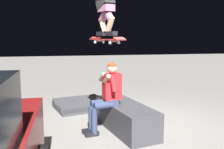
{
  "coord_description": "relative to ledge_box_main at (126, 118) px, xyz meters",
  "views": [
    {
      "loc": [
        -4.91,
        1.42,
        1.86
      ],
      "look_at": [
        -0.1,
        0.47,
        1.13
      ],
      "focal_mm": 41.62,
      "sensor_mm": 36.0,
      "label": 1
    }
  ],
  "objects": [
    {
      "name": "ground_plane",
      "position": [
        0.12,
        -0.19,
        -0.26
      ],
      "size": [
        40.0,
        40.0,
        0.0
      ],
      "primitive_type": "plane",
      "color": "gray"
    },
    {
      "name": "skateboard",
      "position": [
        0.02,
        0.38,
        1.52
      ],
      "size": [
        1.03,
        0.54,
        0.13
      ],
      "color": "#B72D2D"
    },
    {
      "name": "person_sitting_on_ledge",
      "position": [
        -0.01,
        0.38,
        0.5
      ],
      "size": [
        0.59,
        0.78,
        1.36
      ],
      "color": "#2D3856",
      "rests_on": "ground"
    },
    {
      "name": "skater_airborne",
      "position": [
        0.07,
        0.4,
        2.21
      ],
      "size": [
        0.63,
        0.86,
        1.12
      ],
      "color": "black"
    },
    {
      "name": "kicker_ramp",
      "position": [
        1.72,
        0.88,
        -0.21
      ],
      "size": [
        1.26,
        1.23,
        0.31
      ],
      "color": "#38383D",
      "rests_on": "ground"
    },
    {
      "name": "ledge_box_main",
      "position": [
        0.0,
        0.0,
        0.0
      ],
      "size": [
        1.77,
        0.98,
        0.53
      ],
      "primitive_type": "cube",
      "rotation": [
        0.0,
        0.0,
        0.22
      ],
      "color": "#38383D",
      "rests_on": "ground"
    }
  ]
}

